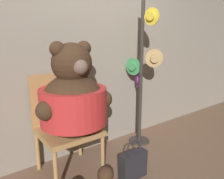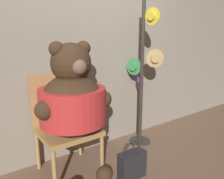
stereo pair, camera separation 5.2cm
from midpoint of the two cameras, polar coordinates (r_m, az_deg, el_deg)
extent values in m
plane|color=brown|center=(2.57, 0.12, -19.32)|extent=(14.00, 14.00, 0.00)
cube|color=gray|center=(2.64, -7.00, 9.00)|extent=(8.00, 0.10, 2.38)
cylinder|color=#B2844C|center=(2.14, -14.08, -20.25)|extent=(0.04, 0.04, 0.43)
cylinder|color=#B2844C|center=(2.33, -1.98, -16.77)|extent=(0.04, 0.04, 0.43)
cylinder|color=#B2844C|center=(2.54, -18.27, -14.77)|extent=(0.04, 0.04, 0.43)
cylinder|color=#B2844C|center=(2.71, -7.82, -12.39)|extent=(0.04, 0.04, 0.43)
cube|color=#B2844C|center=(2.31, -10.78, -10.64)|extent=(0.56, 0.55, 0.05)
cube|color=#B2844C|center=(2.43, -13.62, -2.09)|extent=(0.56, 0.04, 0.54)
sphere|color=#3D2819|center=(2.14, -9.52, -4.10)|extent=(0.63, 0.63, 0.63)
cylinder|color=red|center=(2.14, -9.52, -4.10)|extent=(0.64, 0.64, 0.35)
sphere|color=#3D2819|center=(2.06, -9.96, 6.81)|extent=(0.38, 0.38, 0.38)
sphere|color=#3D2819|center=(2.00, -13.59, 10.25)|extent=(0.14, 0.14, 0.14)
sphere|color=#3D2819|center=(2.11, -6.82, 10.67)|extent=(0.14, 0.14, 0.14)
sphere|color=brown|center=(1.92, -7.86, 5.85)|extent=(0.14, 0.14, 0.14)
sphere|color=#3D2819|center=(1.96, -16.43, -5.20)|extent=(0.18, 0.18, 0.18)
sphere|color=#3D2819|center=(2.21, -1.68, -2.53)|extent=(0.18, 0.18, 0.18)
sphere|color=#3D2819|center=(2.29, -1.31, -21.30)|extent=(0.16, 0.16, 0.16)
cylinder|color=#332D28|center=(3.10, 7.72, -13.13)|extent=(0.28, 0.28, 0.02)
cylinder|color=#332D28|center=(2.82, 8.29, 3.48)|extent=(0.04, 0.04, 1.82)
cylinder|color=yellow|center=(2.72, 11.07, 18.24)|extent=(0.05, 0.20, 0.20)
cylinder|color=yellow|center=(2.72, 11.07, 18.24)|extent=(0.09, 0.11, 0.10)
cylinder|color=#3D9351|center=(2.87, 6.27, 5.96)|extent=(0.07, 0.22, 0.22)
cylinder|color=#3D9351|center=(2.87, 6.27, 5.96)|extent=(0.10, 0.12, 0.11)
cylinder|color=#7A388E|center=(2.97, 7.53, 2.40)|extent=(0.12, 0.20, 0.22)
cylinder|color=#7A388E|center=(2.97, 7.53, 2.40)|extent=(0.09, 0.12, 0.11)
cylinder|color=tan|center=(2.82, 11.66, 7.98)|extent=(0.20, 0.13, 0.23)
cylinder|color=tan|center=(2.82, 11.66, 7.98)|extent=(0.13, 0.12, 0.11)
cube|color=#232328|center=(2.33, 5.95, -19.15)|extent=(0.30, 0.11, 0.28)
torus|color=#232328|center=(2.23, 6.06, -15.25)|extent=(0.18, 0.02, 0.18)
camera|label=1|loc=(0.03, -89.40, 0.14)|focal=35.00mm
camera|label=2|loc=(0.03, 90.60, -0.14)|focal=35.00mm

